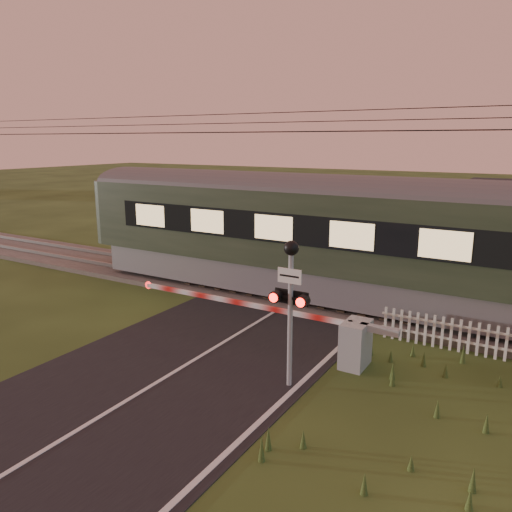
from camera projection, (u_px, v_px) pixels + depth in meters
The scene contains 7 objects.
ground at pixel (174, 373), 11.51m from camera, with size 160.00×160.00×0.00m, color #293815.
road at pixel (168, 377), 11.30m from camera, with size 6.00×140.00×0.03m.
track_bed at pixel (298, 296), 16.94m from camera, with size 140.00×3.40×0.39m.
overhead_wires at pixel (302, 124), 15.65m from camera, with size 120.00×0.62×0.62m.
boom_gate at pixel (340, 338), 11.93m from camera, with size 7.58×0.85×1.14m.
crossing_signal at pixel (291, 288), 10.41m from camera, with size 0.82×0.35×3.24m.
picket_fence at pixel (447, 333), 12.71m from camera, with size 3.38×0.07×0.86m.
Camera 1 is at (7.04, -8.14, 5.24)m, focal length 35.00 mm.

